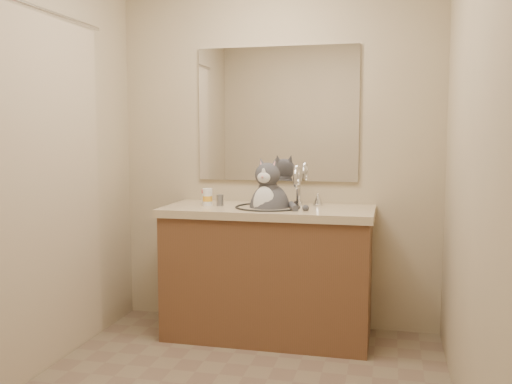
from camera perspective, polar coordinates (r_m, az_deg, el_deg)
room at (r=2.69m, az=-3.08°, el=3.31°), size 2.22×2.52×2.42m
vanity at (r=3.72m, az=1.23°, el=-7.74°), size 1.34×0.59×1.12m
mirror at (r=3.89m, az=2.11°, el=7.78°), size 1.10×0.02×0.90m
shower_curtain at (r=3.24m, az=-20.63°, el=0.38°), size 0.02×1.30×1.93m
cat at (r=3.65m, az=1.34°, el=-1.38°), size 0.37×0.34×0.52m
pill_bottle_redcap at (r=3.78m, az=-5.01°, el=-0.51°), size 0.06×0.06×0.10m
pill_bottle_orange at (r=3.76m, az=-4.87°, el=-0.52°), size 0.08×0.08×0.11m
grey_canister at (r=3.72m, az=-3.62°, el=-0.82°), size 0.05×0.05×0.07m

